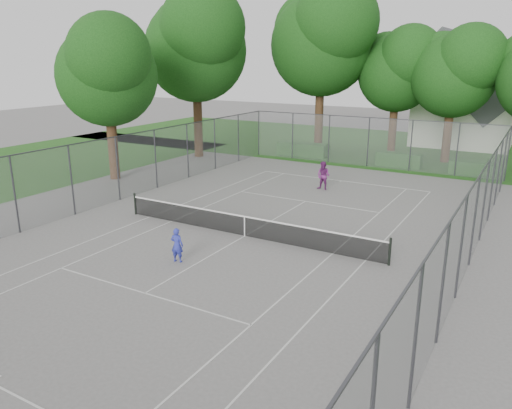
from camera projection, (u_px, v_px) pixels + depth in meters
The scene contains 16 objects.
ground at pixel (245, 236), 21.92m from camera, with size 120.00×120.00×0.00m, color slate.
grass_far at pixel (399, 148), 43.51m from camera, with size 60.00×20.00×0.00m, color #1D4B15.
court_markings at pixel (245, 236), 21.92m from camera, with size 11.03×23.83×0.01m.
tennis_net at pixel (245, 225), 21.78m from camera, with size 12.87×0.10×1.10m.
perimeter_fence at pixel (244, 197), 21.41m from camera, with size 18.08×34.08×3.52m.
tree_far_left at pixel (323, 36), 39.39m from camera, with size 9.30×8.49×13.37m.
tree_far_midleft at pixel (398, 66), 38.95m from camera, with size 6.97×6.37×10.03m.
tree_far_midright at pixel (455, 69), 35.58m from camera, with size 6.87×6.27×9.88m.
tree_side_back at pixel (196, 42), 37.16m from camera, with size 8.80×8.03×12.65m.
tree_side_front at pixel (107, 68), 30.35m from camera, with size 7.05×6.44×10.14m.
hedge_left at pixel (303, 149), 39.83m from camera, with size 4.08×1.22×1.02m, color #1E4F19.
hedge_mid at pixel (399, 160), 35.81m from camera, with size 3.17×0.91×1.00m, color #1E4F19.
hedge_right at pixel (474, 168), 33.23m from camera, with size 3.04×1.11×0.91m, color #1E4F19.
house at pixel (466, 100), 43.54m from camera, with size 8.01×6.21×9.98m.
girl_player at pixel (177, 245), 19.01m from camera, with size 0.50×0.33×1.36m, color #2D34AA.
woman_player at pixel (323, 176), 29.42m from camera, with size 0.82×0.64×1.69m, color #73266D.
Camera 1 is at (10.77, -17.61, 7.54)m, focal length 35.00 mm.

